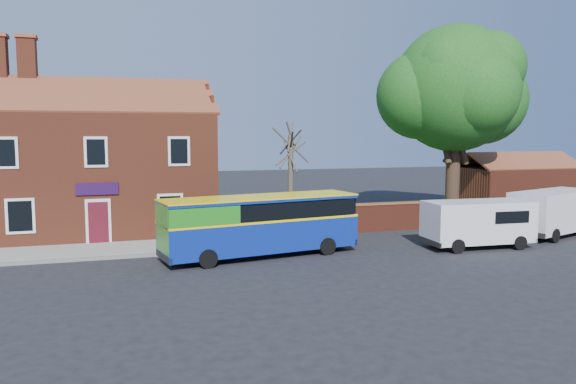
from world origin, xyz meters
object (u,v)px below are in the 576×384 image
object	(u,v)px
van_far	(554,211)
large_tree	(455,93)
van_near	(478,222)
bus	(255,223)

from	to	relation	value
van_far	large_tree	distance (m)	10.00
van_near	large_tree	size ratio (longest dim) A/B	0.43
van_near	large_tree	xyz separation A→B (m)	(4.21, 8.68, 6.81)
bus	van_near	size ratio (longest dim) A/B	1.74
bus	van_near	xyz separation A→B (m)	(10.80, -1.13, -0.28)
bus	van_near	bearing A→B (deg)	-15.68
van_far	large_tree	bearing A→B (deg)	83.01
bus	van_far	bearing A→B (deg)	-8.65
bus	van_far	distance (m)	16.58
van_near	large_tree	distance (m)	11.80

